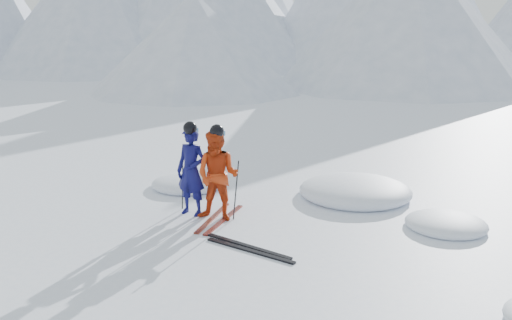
% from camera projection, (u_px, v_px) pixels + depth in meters
% --- Properties ---
extents(ground, '(160.00, 160.00, 0.00)m').
position_uv_depth(ground, '(356.00, 242.00, 9.05)').
color(ground, white).
rests_on(ground, ground).
extents(skier_blue, '(0.65, 0.45, 1.70)m').
position_uv_depth(skier_blue, '(191.00, 171.00, 10.26)').
color(skier_blue, '#0C0C4A').
rests_on(skier_blue, ground).
extents(skier_red, '(0.90, 0.75, 1.70)m').
position_uv_depth(skier_red, '(218.00, 176.00, 9.96)').
color(skier_red, '#BC340F').
rests_on(skier_red, ground).
extents(pole_blue_left, '(0.11, 0.08, 1.13)m').
position_uv_depth(pole_blue_left, '(183.00, 182.00, 10.59)').
color(pole_blue_left, black).
rests_on(pole_blue_left, ground).
extents(pole_blue_right, '(0.11, 0.07, 1.13)m').
position_uv_depth(pole_blue_right, '(210.00, 184.00, 10.45)').
color(pole_blue_right, black).
rests_on(pole_blue_right, ground).
extents(pole_red_left, '(0.11, 0.09, 1.13)m').
position_uv_depth(pole_red_left, '(210.00, 185.00, 10.37)').
color(pole_red_left, black).
rests_on(pole_red_left, ground).
extents(pole_red_right, '(0.11, 0.08, 1.13)m').
position_uv_depth(pole_red_right, '(236.00, 190.00, 10.04)').
color(pole_red_right, black).
rests_on(pole_red_right, ground).
extents(ski_worn_left, '(0.37, 1.69, 0.03)m').
position_uv_depth(ski_worn_left, '(213.00, 218.00, 10.21)').
color(ski_worn_left, black).
rests_on(ski_worn_left, ground).
extents(ski_worn_right, '(0.25, 1.70, 0.03)m').
position_uv_depth(ski_worn_right, '(224.00, 219.00, 10.11)').
color(ski_worn_right, black).
rests_on(ski_worn_right, ground).
extents(ski_loose_a, '(1.68, 0.45, 0.03)m').
position_uv_depth(ski_loose_a, '(248.00, 246.00, 8.86)').
color(ski_loose_a, black).
rests_on(ski_loose_a, ground).
extents(ski_loose_b, '(1.69, 0.39, 0.03)m').
position_uv_depth(ski_loose_b, '(249.00, 250.00, 8.69)').
color(ski_loose_b, black).
rests_on(ski_loose_b, ground).
extents(snow_lumps, '(8.73, 5.97, 0.53)m').
position_uv_depth(snow_lumps, '(343.00, 206.00, 10.95)').
color(snow_lumps, white).
rests_on(snow_lumps, ground).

